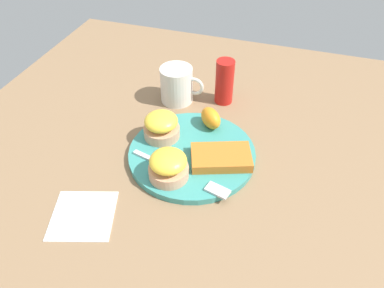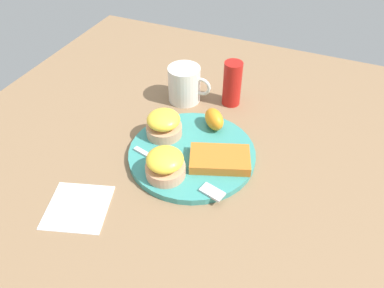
% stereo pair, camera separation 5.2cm
% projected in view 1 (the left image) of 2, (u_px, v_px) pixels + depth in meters
% --- Properties ---
extents(ground_plane, '(1.10, 1.10, 0.00)m').
position_uv_depth(ground_plane, '(192.00, 156.00, 0.78)').
color(ground_plane, '#846647').
extents(plate, '(0.26, 0.26, 0.01)m').
position_uv_depth(plate, '(192.00, 154.00, 0.78)').
color(plate, teal).
rests_on(plate, ground_plane).
extents(sandwich_benedict_left, '(0.08, 0.08, 0.06)m').
position_uv_depth(sandwich_benedict_left, '(161.00, 126.00, 0.79)').
color(sandwich_benedict_left, tan).
rests_on(sandwich_benedict_left, plate).
extents(sandwich_benedict_right, '(0.08, 0.08, 0.06)m').
position_uv_depth(sandwich_benedict_right, '(168.00, 166.00, 0.70)').
color(sandwich_benedict_right, tan).
rests_on(sandwich_benedict_right, plate).
extents(hashbrown_patty, '(0.14, 0.11, 0.02)m').
position_uv_depth(hashbrown_patty, '(221.00, 157.00, 0.75)').
color(hashbrown_patty, '#B96923').
rests_on(hashbrown_patty, plate).
extents(orange_wedge, '(0.07, 0.07, 0.04)m').
position_uv_depth(orange_wedge, '(211.00, 118.00, 0.82)').
color(orange_wedge, orange).
rests_on(orange_wedge, plate).
extents(fork, '(0.22, 0.07, 0.00)m').
position_uv_depth(fork, '(185.00, 175.00, 0.72)').
color(fork, silver).
rests_on(fork, plate).
extents(cup, '(0.11, 0.08, 0.09)m').
position_uv_depth(cup, '(177.00, 85.00, 0.90)').
color(cup, silver).
rests_on(cup, ground_plane).
extents(napkin, '(0.14, 0.14, 0.00)m').
position_uv_depth(napkin, '(83.00, 215.00, 0.67)').
color(napkin, white).
rests_on(napkin, ground_plane).
extents(condiment_bottle, '(0.04, 0.04, 0.11)m').
position_uv_depth(condiment_bottle, '(224.00, 82.00, 0.89)').
color(condiment_bottle, '#B21914').
rests_on(condiment_bottle, ground_plane).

